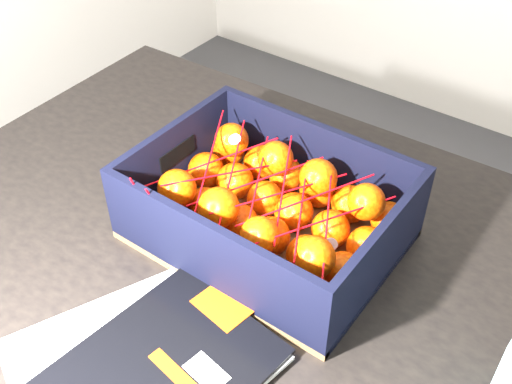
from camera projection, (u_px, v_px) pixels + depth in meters
The scene contains 5 objects.
table at pixel (262, 293), 0.99m from camera, with size 1.23×0.84×0.75m.
magazine_stack at pixel (146, 368), 0.76m from camera, with size 0.33×0.34×0.02m.
produce_crate at pixel (268, 215), 0.92m from camera, with size 0.38×0.29×0.13m.
clementine_heap at pixel (266, 211), 0.92m from camera, with size 0.36×0.27×0.11m.
mesh_net at pixel (258, 188), 0.88m from camera, with size 0.32×0.25×0.09m.
Camera 1 is at (0.12, -0.47, 1.42)m, focal length 42.82 mm.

